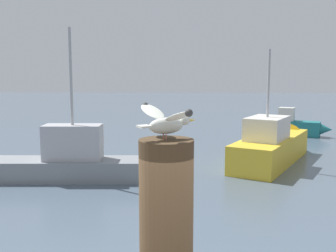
{
  "coord_description": "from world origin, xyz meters",
  "views": [
    {
      "loc": [
        0.24,
        -2.65,
        3.0
      ],
      "look_at": [
        0.13,
        -0.06,
        2.65
      ],
      "focal_mm": 41.91,
      "sensor_mm": 36.0,
      "label": 1
    }
  ],
  "objects_px": {
    "mooring_post": "(166,222)",
    "boat_teal": "(294,126)",
    "boat_grey": "(41,163)",
    "seagull": "(167,121)",
    "boat_yellow": "(275,144)"
  },
  "relations": [
    {
      "from": "boat_teal",
      "to": "boat_grey",
      "type": "height_order",
      "value": "boat_grey"
    },
    {
      "from": "boat_yellow",
      "to": "boat_teal",
      "type": "bearing_deg",
      "value": 68.76
    },
    {
      "from": "mooring_post",
      "to": "boat_yellow",
      "type": "distance_m",
      "value": 11.81
    },
    {
      "from": "boat_yellow",
      "to": "boat_grey",
      "type": "relative_size",
      "value": 1.01
    },
    {
      "from": "boat_teal",
      "to": "boat_grey",
      "type": "bearing_deg",
      "value": -138.3
    },
    {
      "from": "boat_teal",
      "to": "mooring_post",
      "type": "bearing_deg",
      "value": -107.9
    },
    {
      "from": "boat_yellow",
      "to": "boat_grey",
      "type": "bearing_deg",
      "value": -158.72
    },
    {
      "from": "boat_grey",
      "to": "mooring_post",
      "type": "bearing_deg",
      "value": -64.58
    },
    {
      "from": "mooring_post",
      "to": "boat_teal",
      "type": "xyz_separation_m",
      "value": [
        5.43,
        16.83,
        -1.63
      ]
    },
    {
      "from": "mooring_post",
      "to": "boat_teal",
      "type": "height_order",
      "value": "mooring_post"
    },
    {
      "from": "mooring_post",
      "to": "boat_teal",
      "type": "relative_size",
      "value": 0.31
    },
    {
      "from": "boat_teal",
      "to": "boat_yellow",
      "type": "bearing_deg",
      "value": -111.24
    },
    {
      "from": "mooring_post",
      "to": "seagull",
      "type": "relative_size",
      "value": 1.88
    },
    {
      "from": "mooring_post",
      "to": "boat_grey",
      "type": "xyz_separation_m",
      "value": [
        -4.0,
        8.42,
        -1.61
      ]
    },
    {
      "from": "seagull",
      "to": "boat_grey",
      "type": "xyz_separation_m",
      "value": [
        -4.0,
        8.42,
        -2.24
      ]
    }
  ]
}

